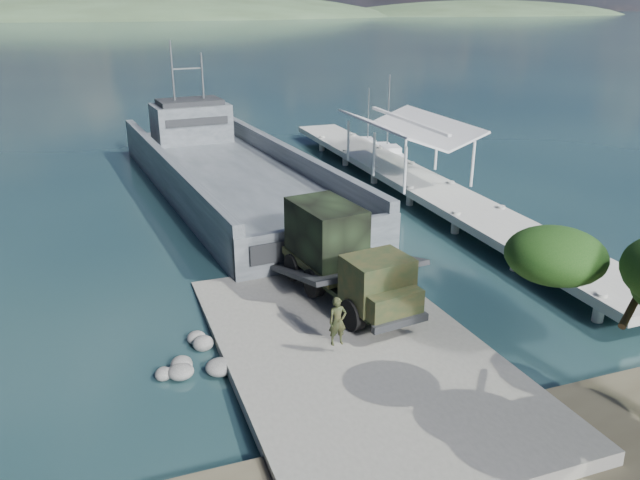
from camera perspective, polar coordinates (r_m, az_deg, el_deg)
The scene contains 10 objects.
ground at distance 26.27m, azimuth 2.08°, elevation -9.47°, with size 1400.00×1400.00×0.00m, color #18323A.
boat_ramp at distance 25.35m, azimuth 2.94°, elevation -10.05°, with size 10.00×18.00×0.50m, color gray.
shoreline_rocks at distance 25.38m, azimuth -11.73°, elevation -11.14°, with size 3.20×5.60×0.90m, color #565654, non-canonical shape.
distant_headlands at distance 584.07m, azimuth -14.83°, elevation 19.05°, with size 1000.00×240.00×48.00m, color #35492E, non-canonical shape.
pier at distance 46.70m, azimuth 8.46°, elevation 6.24°, with size 6.40×44.00×6.10m.
landing_craft at distance 46.81m, azimuth -8.18°, elevation 5.42°, with size 12.59×38.13×11.14m.
military_truck at distance 28.40m, azimuth 2.00°, elevation -1.41°, with size 3.88×8.92×4.00m.
soldier at distance 24.23m, azimuth 1.61°, elevation -8.25°, with size 0.71×0.47×1.96m, color black.
sailboat_near at distance 57.31m, azimuth 6.17°, elevation 7.86°, with size 2.90×6.45×7.58m.
sailboat_far at distance 61.18m, azimuth 4.39°, elevation 8.67°, with size 2.65×5.03×5.88m.
Camera 1 is at (-8.54, -20.98, 13.32)m, focal length 35.00 mm.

